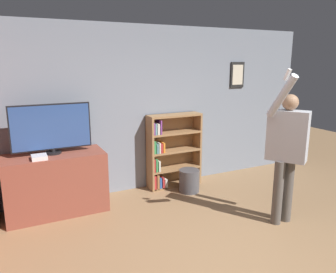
{
  "coord_description": "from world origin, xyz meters",
  "views": [
    {
      "loc": [
        -1.98,
        -2.06,
        2.13
      ],
      "look_at": [
        -0.14,
        1.67,
        1.17
      ],
      "focal_mm": 35.0,
      "sensor_mm": 36.0,
      "label": 1
    }
  ],
  "objects_px": {
    "television": "(51,128)",
    "person": "(287,146)",
    "waste_bin": "(189,181)",
    "bookshelf": "(170,152)",
    "game_console": "(39,157)"
  },
  "relations": [
    {
      "from": "game_console",
      "to": "television",
      "type": "bearing_deg",
      "value": 44.57
    },
    {
      "from": "game_console",
      "to": "bookshelf",
      "type": "bearing_deg",
      "value": 9.76
    },
    {
      "from": "television",
      "to": "waste_bin",
      "type": "bearing_deg",
      "value": -6.03
    },
    {
      "from": "waste_bin",
      "to": "television",
      "type": "bearing_deg",
      "value": 173.97
    },
    {
      "from": "television",
      "to": "game_console",
      "type": "height_order",
      "value": "television"
    },
    {
      "from": "television",
      "to": "waste_bin",
      "type": "relative_size",
      "value": 2.83
    },
    {
      "from": "television",
      "to": "person",
      "type": "bearing_deg",
      "value": -32.51
    },
    {
      "from": "waste_bin",
      "to": "bookshelf",
      "type": "bearing_deg",
      "value": 113.45
    },
    {
      "from": "person",
      "to": "waste_bin",
      "type": "height_order",
      "value": "person"
    },
    {
      "from": "game_console",
      "to": "waste_bin",
      "type": "height_order",
      "value": "game_console"
    },
    {
      "from": "bookshelf",
      "to": "person",
      "type": "xyz_separation_m",
      "value": [
        0.75,
        -1.86,
        0.46
      ]
    },
    {
      "from": "television",
      "to": "bookshelf",
      "type": "height_order",
      "value": "television"
    },
    {
      "from": "person",
      "to": "waste_bin",
      "type": "bearing_deg",
      "value": 169.11
    },
    {
      "from": "bookshelf",
      "to": "person",
      "type": "bearing_deg",
      "value": -68.04
    },
    {
      "from": "bookshelf",
      "to": "waste_bin",
      "type": "bearing_deg",
      "value": -66.55
    }
  ]
}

